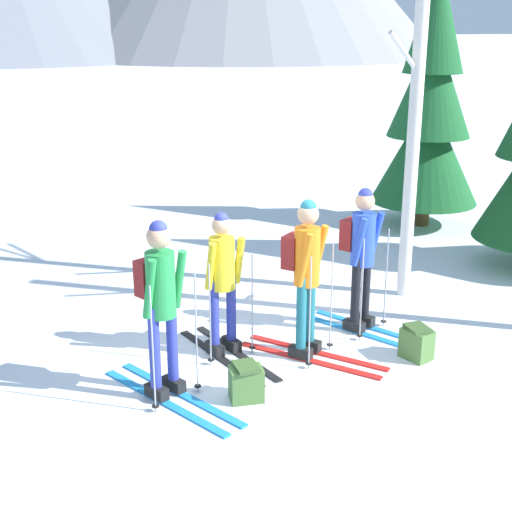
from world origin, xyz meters
The scene contains 9 objects.
ground_plane centered at (0.00, 0.00, 0.00)m, with size 400.00×400.00×0.00m, color white.
skier_in_green centered at (-1.09, -0.48, 1.02)m, with size 1.11×1.74×1.80m.
skier_in_yellow centered at (-0.27, 0.24, 0.88)m, with size 0.73×1.67×1.63m.
skier_in_orange centered at (0.56, -0.11, 1.01)m, with size 1.34×1.49×1.78m.
skier_in_blue centered at (1.46, 0.34, 0.99)m, with size 1.06×1.50×1.74m.
pine_tree_mid centered at (4.68, 4.17, 2.09)m, with size 1.89×1.89×4.58m.
birch_tree_slender centered at (2.57, 1.21, 2.71)m, with size 0.74×0.99×5.22m.
backpack_on_snow_front centered at (1.70, -0.58, 0.19)m, with size 0.33×0.38×0.38m.
backpack_on_snow_beside centered at (-0.35, -0.83, 0.19)m, with size 0.34×0.28×0.38m.
Camera 1 is at (-2.29, -6.71, 3.52)m, focal length 49.78 mm.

